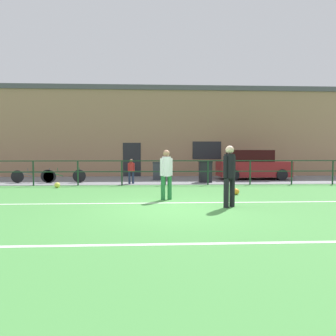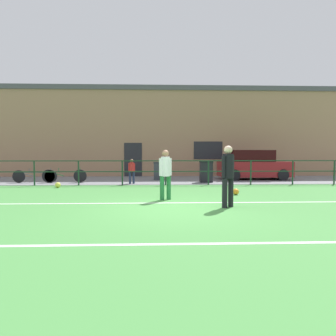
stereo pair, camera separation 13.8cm
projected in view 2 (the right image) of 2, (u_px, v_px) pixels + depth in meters
name	position (u px, v px, depth m)	size (l,w,h in m)	color
ground	(172.00, 210.00, 8.35)	(60.00, 44.00, 0.04)	#478C42
field_line_touchline	(171.00, 203.00, 9.33)	(36.00, 0.11, 0.00)	white
field_line_hash	(183.00, 244.00, 5.17)	(36.00, 0.11, 0.00)	white
pavement_strip	(164.00, 180.00, 16.83)	(48.00, 5.00, 0.02)	slate
perimeter_fence	(166.00, 169.00, 14.30)	(36.07, 0.07, 1.15)	#193823
clubhouse_facade	(163.00, 132.00, 20.38)	(28.00, 2.56, 5.67)	#A37A5B
player_goalkeeper	(228.00, 172.00, 8.54)	(0.40, 0.32, 1.72)	black
player_striker	(165.00, 172.00, 9.91)	(0.41, 0.28, 1.60)	#237038
soccer_ball_match	(236.00, 192.00, 11.09)	(0.23, 0.23, 0.23)	orange
soccer_ball_spare	(58.00, 185.00, 13.28)	(0.24, 0.24, 0.24)	#E5E04C
spectator_child	(132.00, 170.00, 14.76)	(0.32, 0.21, 1.18)	#232D4C
parked_car_red	(253.00, 166.00, 17.10)	(3.83, 1.81, 1.62)	maroon
bicycle_parked_0	(64.00, 176.00, 15.33)	(2.20, 0.04, 0.74)	black
bicycle_parked_2	(35.00, 176.00, 15.27)	(2.18, 0.04, 0.72)	black
trash_bin_0	(159.00, 171.00, 16.81)	(0.59, 0.50, 0.97)	#33383D
trash_bin_1	(206.00, 172.00, 15.45)	(0.64, 0.54, 1.06)	black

